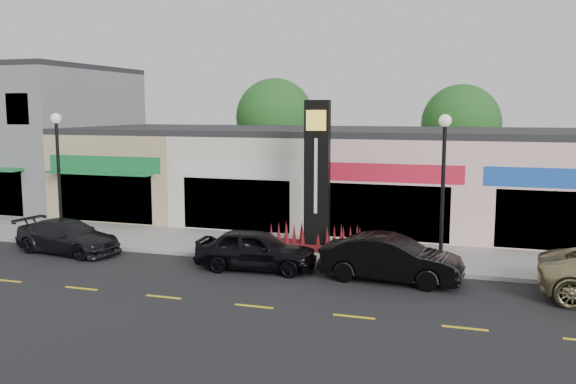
{
  "coord_description": "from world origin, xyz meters",
  "views": [
    {
      "loc": [
        9.2,
        -19.27,
        5.8
      ],
      "look_at": [
        1.84,
        4.0,
        2.46
      ],
      "focal_mm": 38.0,
      "sensor_mm": 36.0,
      "label": 1
    }
  ],
  "objects_px": {
    "car_dark_sedan": "(68,237)",
    "car_black_sedan": "(256,249)",
    "lamp_east_near": "(443,176)",
    "pylon_sign": "(317,197)",
    "lamp_west_near": "(58,164)",
    "car_black_conv": "(391,259)"
  },
  "relations": [
    {
      "from": "car_dark_sedan",
      "to": "car_black_sedan",
      "type": "bearing_deg",
      "value": -83.02
    },
    {
      "from": "lamp_east_near",
      "to": "pylon_sign",
      "type": "distance_m",
      "value": 5.42
    },
    {
      "from": "lamp_west_near",
      "to": "lamp_east_near",
      "type": "bearing_deg",
      "value": 0.0
    },
    {
      "from": "lamp_west_near",
      "to": "lamp_east_near",
      "type": "distance_m",
      "value": 16.0
    },
    {
      "from": "lamp_east_near",
      "to": "car_black_conv",
      "type": "distance_m",
      "value": 3.49
    },
    {
      "from": "pylon_sign",
      "to": "car_dark_sedan",
      "type": "bearing_deg",
      "value": -162.08
    },
    {
      "from": "lamp_west_near",
      "to": "lamp_east_near",
      "type": "height_order",
      "value": "same"
    },
    {
      "from": "pylon_sign",
      "to": "car_black_sedan",
      "type": "height_order",
      "value": "pylon_sign"
    },
    {
      "from": "lamp_east_near",
      "to": "car_black_sedan",
      "type": "height_order",
      "value": "lamp_east_near"
    },
    {
      "from": "lamp_east_near",
      "to": "car_dark_sedan",
      "type": "distance_m",
      "value": 14.93
    },
    {
      "from": "lamp_west_near",
      "to": "pylon_sign",
      "type": "bearing_deg",
      "value": 8.77
    },
    {
      "from": "lamp_west_near",
      "to": "car_dark_sedan",
      "type": "xyz_separation_m",
      "value": [
        1.4,
        -1.41,
        -2.81
      ]
    },
    {
      "from": "car_dark_sedan",
      "to": "car_black_sedan",
      "type": "distance_m",
      "value": 8.2
    },
    {
      "from": "car_dark_sedan",
      "to": "car_black_conv",
      "type": "relative_size",
      "value": 0.97
    },
    {
      "from": "pylon_sign",
      "to": "car_black_conv",
      "type": "xyz_separation_m",
      "value": [
        3.47,
        -3.29,
        -1.5
      ]
    },
    {
      "from": "lamp_west_near",
      "to": "car_black_conv",
      "type": "relative_size",
      "value": 1.16
    },
    {
      "from": "lamp_west_near",
      "to": "car_black_sedan",
      "type": "xyz_separation_m",
      "value": [
        9.6,
        -1.57,
        -2.73
      ]
    },
    {
      "from": "pylon_sign",
      "to": "car_dark_sedan",
      "type": "relative_size",
      "value": 1.3
    },
    {
      "from": "car_dark_sedan",
      "to": "pylon_sign",
      "type": "bearing_deg",
      "value": -63.94
    },
    {
      "from": "lamp_west_near",
      "to": "pylon_sign",
      "type": "xyz_separation_m",
      "value": [
        11.0,
        1.7,
        -1.2
      ]
    },
    {
      "from": "car_black_sedan",
      "to": "lamp_east_near",
      "type": "bearing_deg",
      "value": -79.78
    },
    {
      "from": "lamp_east_near",
      "to": "car_black_conv",
      "type": "bearing_deg",
      "value": -133.91
    }
  ]
}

